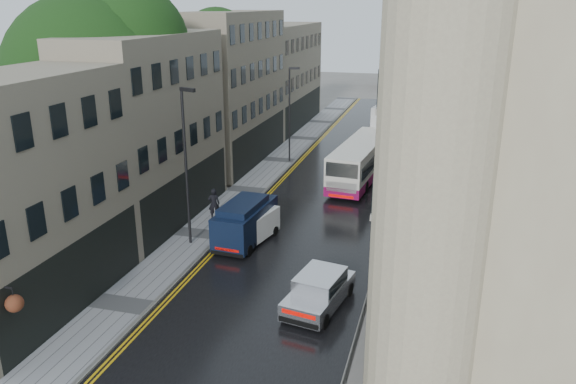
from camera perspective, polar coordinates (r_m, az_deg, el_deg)
The scene contains 15 objects.
road at distance 38.61m, azimuth 4.04°, elevation -0.62°, with size 9.00×85.00×0.02m, color black.
left_sidewalk at distance 40.07m, azimuth -4.18°, elevation 0.18°, with size 2.70×85.00×0.12m, color gray.
right_sidewalk at distance 37.98m, azimuth 12.05°, elevation -1.26°, with size 1.80×85.00×0.12m, color slate.
old_shop_row at distance 42.20m, azimuth -7.90°, elevation 9.32°, with size 4.50×56.00×12.00m, color gray, non-canonical shape.
modern_block at distance 34.89m, azimuth 20.77°, elevation 8.01°, with size 8.00×40.00×14.00m, color #BFB28E, non-canonical shape.
tree_near at distance 34.84m, azimuth -19.16°, elevation 8.08°, with size 10.56×10.56×13.89m, color black, non-canonical shape.
tree_far at distance 45.99m, azimuth -9.64°, elevation 10.29°, with size 9.24×9.24×12.46m, color black, non-canonical shape.
cream_bus at distance 39.85m, azimuth 4.79°, elevation 2.22°, with size 2.45×10.78×2.94m, color white, non-canonical shape.
white_lorry at distance 49.31m, azimuth 9.02°, elevation 6.21°, with size 2.59×8.63×4.53m, color silver, non-canonical shape.
silver_hatchback at distance 24.04m, azimuth -0.19°, elevation -11.05°, with size 1.88×4.30×1.61m, color silver, non-canonical shape.
white_van at distance 30.80m, azimuth -6.10°, elevation -4.13°, with size 1.59×3.70×1.67m, color white, non-canonical shape.
navy_van at distance 30.20m, azimuth -7.25°, elevation -3.80°, with size 1.97×4.94×2.52m, color black, non-canonical shape.
pedestrian at distance 34.56m, azimuth -7.52°, elevation -1.19°, with size 0.71×0.46×1.94m, color black.
lamp_post_near at distance 30.26m, azimuth -10.31°, elevation 2.34°, with size 0.96×0.21×8.53m, color black, non-canonical shape.
lamp_post_far at distance 46.28m, azimuth 0.15°, elevation 7.77°, with size 0.87×0.19×7.71m, color black, non-canonical shape.
Camera 1 is at (7.04, -8.26, 12.76)m, focal length 35.00 mm.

